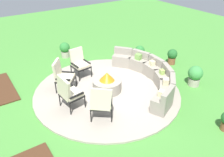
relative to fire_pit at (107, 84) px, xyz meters
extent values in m
plane|color=#478C38|center=(0.00, 0.00, -0.32)|extent=(24.00, 24.00, 0.00)
cylinder|color=#9E9384|center=(0.00, 0.00, -0.29)|extent=(4.88, 4.88, 0.06)
cylinder|color=gray|center=(0.00, 0.00, -0.06)|extent=(0.97, 0.97, 0.39)
cylinder|color=black|center=(0.00, 0.00, 0.11)|extent=(0.63, 0.63, 0.06)
cone|color=orange|center=(0.00, 0.00, 0.28)|extent=(0.50, 0.50, 0.28)
cube|color=gray|center=(1.78, 0.78, -0.03)|extent=(0.70, 0.85, 0.45)
cube|color=gray|center=(1.91, 0.84, 0.34)|extent=(0.44, 0.73, 0.27)
cube|color=gray|center=(1.38, 1.37, -0.03)|extent=(0.83, 0.83, 0.45)
cube|color=gray|center=(1.49, 1.47, 0.34)|extent=(0.63, 0.63, 0.27)
cube|color=gray|center=(0.80, 1.77, -0.03)|extent=(0.85, 0.71, 0.45)
cube|color=gray|center=(0.86, 1.90, 0.34)|extent=(0.73, 0.45, 0.27)
cube|color=gray|center=(0.11, 1.94, -0.03)|extent=(0.75, 0.49, 0.45)
cube|color=gray|center=(0.12, 2.09, 0.34)|extent=(0.74, 0.20, 0.27)
cube|color=gray|center=(-0.60, 1.85, -0.03)|extent=(0.83, 0.65, 0.45)
cube|color=gray|center=(-0.64, 1.99, 0.34)|extent=(0.74, 0.38, 0.27)
cube|color=gray|center=(-1.22, 1.51, -0.03)|extent=(0.85, 0.81, 0.45)
cube|color=gray|center=(-1.31, 1.63, 0.34)|extent=(0.67, 0.58, 0.27)
cube|color=#93B756|center=(0.78, 1.73, 0.28)|extent=(0.19, 0.18, 0.16)
cube|color=beige|center=(1.35, 1.33, 0.30)|extent=(0.28, 0.28, 0.21)
cube|color=beige|center=(1.74, 0.76, 0.29)|extent=(0.22, 0.24, 0.19)
cube|color=#70A34C|center=(-0.58, 1.80, 0.31)|extent=(0.26, 0.23, 0.21)
cube|color=beige|center=(0.11, 1.89, 0.29)|extent=(0.21, 0.19, 0.18)
cylinder|color=black|center=(-1.10, 0.01, -0.07)|extent=(0.04, 0.04, 0.38)
cylinder|color=black|center=(-1.05, -0.51, -0.07)|extent=(0.04, 0.04, 0.38)
cylinder|color=black|center=(-1.65, -0.04, -0.07)|extent=(0.04, 0.04, 0.38)
cylinder|color=black|center=(-1.60, -0.56, -0.07)|extent=(0.04, 0.04, 0.38)
cube|color=black|center=(-1.35, -0.28, 0.15)|extent=(0.64, 0.61, 0.05)
cube|color=beige|center=(-1.35, -0.28, 0.22)|extent=(0.59, 0.56, 0.09)
cube|color=beige|center=(-1.60, -0.30, 0.48)|extent=(0.19, 0.54, 0.62)
cube|color=black|center=(-1.37, -0.02, 0.28)|extent=(0.50, 0.09, 0.04)
cube|color=black|center=(-1.33, -0.53, 0.28)|extent=(0.50, 0.09, 0.04)
cylinder|color=black|center=(-0.82, -0.75, -0.07)|extent=(0.04, 0.04, 0.38)
cylinder|color=black|center=(-0.42, -1.09, -0.07)|extent=(0.04, 0.04, 0.38)
cylinder|color=black|center=(-1.17, -1.15, -0.07)|extent=(0.04, 0.04, 0.38)
cylinder|color=black|center=(-0.77, -1.50, -0.07)|extent=(0.04, 0.04, 0.38)
cube|color=black|center=(-0.80, -1.12, 0.15)|extent=(0.80, 0.81, 0.05)
cube|color=beige|center=(-0.80, -1.12, 0.22)|extent=(0.74, 0.74, 0.09)
cube|color=beige|center=(-0.96, -1.31, 0.49)|extent=(0.45, 0.45, 0.66)
cube|color=black|center=(-0.99, -0.96, 0.28)|extent=(0.36, 0.40, 0.04)
cube|color=black|center=(-0.61, -1.29, 0.28)|extent=(0.36, 0.40, 0.04)
cylinder|color=black|center=(-0.14, -1.15, -0.07)|extent=(0.04, 0.04, 0.38)
cylinder|color=black|center=(0.43, -1.06, -0.07)|extent=(0.04, 0.04, 0.38)
cylinder|color=black|center=(-0.06, -1.66, -0.07)|extent=(0.04, 0.04, 0.38)
cylinder|color=black|center=(0.51, -1.58, -0.07)|extent=(0.04, 0.04, 0.38)
cube|color=black|center=(0.19, -1.36, 0.15)|extent=(0.69, 0.64, 0.05)
cube|color=beige|center=(0.19, -1.36, 0.22)|extent=(0.63, 0.59, 0.09)
cube|color=beige|center=(0.22, -1.60, 0.50)|extent=(0.65, 0.19, 0.72)
cube|color=black|center=(-0.09, -1.40, 0.28)|extent=(0.12, 0.47, 0.04)
cube|color=black|center=(0.46, -1.32, 0.28)|extent=(0.12, 0.47, 0.04)
cylinder|color=black|center=(0.70, -0.96, -0.07)|extent=(0.04, 0.04, 0.38)
cylinder|color=black|center=(1.02, -0.49, -0.07)|extent=(0.04, 0.04, 0.38)
cylinder|color=black|center=(1.12, -1.24, -0.07)|extent=(0.04, 0.04, 0.38)
cylinder|color=black|center=(1.44, -0.77, -0.07)|extent=(0.04, 0.04, 0.38)
cube|color=black|center=(1.07, -0.87, 0.15)|extent=(0.79, 0.81, 0.05)
cube|color=beige|center=(1.07, -0.87, 0.22)|extent=(0.73, 0.74, 0.09)
cube|color=beige|center=(1.26, -1.00, 0.48)|extent=(0.41, 0.59, 0.67)
cube|color=black|center=(0.92, -1.09, 0.28)|extent=(0.41, 0.30, 0.04)
cube|color=black|center=(1.22, -0.64, 0.28)|extent=(0.41, 0.30, 0.04)
cylinder|color=#A89E8E|center=(-3.41, -0.02, -0.19)|extent=(0.35, 0.35, 0.26)
sphere|color=#2D7A33|center=(-3.41, -0.02, 0.14)|extent=(0.44, 0.44, 0.44)
sphere|color=yellow|center=(-3.36, -0.02, 0.22)|extent=(0.16, 0.16, 0.16)
cylinder|color=brown|center=(-0.30, 3.39, -0.18)|extent=(0.31, 0.31, 0.28)
sphere|color=#236028|center=(-0.30, 3.39, 0.13)|extent=(0.40, 0.40, 0.40)
sphere|color=yellow|center=(-0.25, 3.39, 0.21)|extent=(0.14, 0.14, 0.14)
cylinder|color=#605B56|center=(-1.42, 2.58, -0.20)|extent=(0.32, 0.32, 0.23)
sphere|color=#2D7A33|center=(-1.42, 2.58, 0.09)|extent=(0.42, 0.42, 0.42)
cylinder|color=#A89E8E|center=(1.34, 2.79, -0.18)|extent=(0.39, 0.39, 0.27)
sphere|color=#3D8E42|center=(1.34, 2.79, 0.17)|extent=(0.51, 0.51, 0.51)
camera|label=1|loc=(5.56, -3.51, 4.00)|focal=36.94mm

